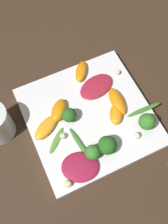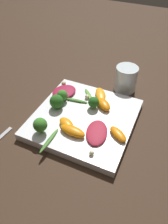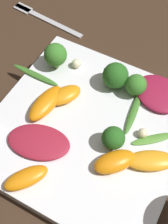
{
  "view_description": "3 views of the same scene",
  "coord_description": "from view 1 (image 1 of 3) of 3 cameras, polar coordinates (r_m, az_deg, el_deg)",
  "views": [
    {
      "loc": [
        0.12,
        0.24,
        0.62
      ],
      "look_at": [
        0.01,
        -0.01,
        0.04
      ],
      "focal_mm": 42.0,
      "sensor_mm": 36.0,
      "label": 1
    },
    {
      "loc": [
        -0.44,
        -0.2,
        0.49
      ],
      "look_at": [
        0.0,
        0.0,
        0.04
      ],
      "focal_mm": 35.0,
      "sensor_mm": 36.0,
      "label": 2
    },
    {
      "loc": [
        0.11,
        -0.22,
        0.45
      ],
      "look_at": [
        -0.02,
        0.02,
        0.03
      ],
      "focal_mm": 50.0,
      "sensor_mm": 36.0,
      "label": 3
    }
  ],
  "objects": [
    {
      "name": "arugula_sprig_2",
      "position": [
        0.63,
        -6.01,
        -6.17
      ],
      "size": [
        0.06,
        0.06,
        0.0
      ],
      "color": "#518E33",
      "rests_on": "plate"
    },
    {
      "name": "orange_segment_3",
      "position": [
        0.66,
        7.35,
        2.16
      ],
      "size": [
        0.04,
        0.08,
        0.02
      ],
      "color": "orange",
      "rests_on": "plate"
    },
    {
      "name": "radicchio_leaf_1",
      "position": [
        0.6,
        -0.84,
        -11.86
      ],
      "size": [
        0.11,
        0.1,
        0.01
      ],
      "color": "maroon",
      "rests_on": "plate"
    },
    {
      "name": "ground_plane",
      "position": [
        0.67,
        1.05,
        -1.54
      ],
      "size": [
        2.4,
        2.4,
        0.0
      ],
      "primitive_type": "plane",
      "color": "#382619"
    },
    {
      "name": "macadamia_nut_3",
      "position": [
        0.62,
        -4.6,
        -5.25
      ],
      "size": [
        0.01,
        0.01,
        0.01
      ],
      "color": "beige",
      "rests_on": "plate"
    },
    {
      "name": "broccoli_floret_3",
      "position": [
        0.6,
        4.88,
        -7.33
      ],
      "size": [
        0.04,
        0.04,
        0.05
      ],
      "color": "#84AD5B",
      "rests_on": "plate"
    },
    {
      "name": "orange_segment_4",
      "position": [
        0.65,
        7.01,
        -0.44
      ],
      "size": [
        0.06,
        0.07,
        0.02
      ],
      "color": "orange",
      "rests_on": "plate"
    },
    {
      "name": "plate",
      "position": [
        0.66,
        1.07,
        -1.11
      ],
      "size": [
        0.3,
        0.3,
        0.02
      ],
      "color": "white",
      "rests_on": "ground_plane"
    },
    {
      "name": "orange_segment_2",
      "position": [
        0.65,
        -5.54,
        0.39
      ],
      "size": [
        0.07,
        0.07,
        0.02
      ],
      "color": "orange",
      "rests_on": "plate"
    },
    {
      "name": "macadamia_nut_2",
      "position": [
        0.59,
        -3.44,
        -15.3
      ],
      "size": [
        0.02,
        0.02,
        0.02
      ],
      "color": "beige",
      "rests_on": "plate"
    },
    {
      "name": "macadamia_nut_1",
      "position": [
        0.71,
        7.42,
        8.62
      ],
      "size": [
        0.01,
        0.01,
        0.01
      ],
      "color": "beige",
      "rests_on": "plate"
    },
    {
      "name": "broccoli_floret_1",
      "position": [
        0.63,
        -3.24,
        -0.71
      ],
      "size": [
        0.04,
        0.04,
        0.04
      ],
      "color": "#84AD5B",
      "rests_on": "plate"
    },
    {
      "name": "arugula_sprig_0",
      "position": [
        0.62,
        -0.92,
        -6.9
      ],
      "size": [
        0.02,
        0.09,
        0.01
      ],
      "color": "#3D7528",
      "rests_on": "plate"
    },
    {
      "name": "orange_segment_1",
      "position": [
        0.63,
        -8.29,
        -3.36
      ],
      "size": [
        0.08,
        0.07,
        0.02
      ],
      "color": "orange",
      "rests_on": "plate"
    },
    {
      "name": "arugula_sprig_1",
      "position": [
        0.67,
        12.9,
        0.51
      ],
      "size": [
        0.09,
        0.01,
        0.01
      ],
      "color": "#3D7528",
      "rests_on": "plate"
    },
    {
      "name": "broccoli_floret_0",
      "position": [
        0.59,
        1.86,
        -8.81
      ],
      "size": [
        0.04,
        0.04,
        0.04
      ],
      "color": "#7A9E51",
      "rests_on": "plate"
    },
    {
      "name": "radicchio_leaf_0",
      "position": [
        0.68,
        2.72,
        5.56
      ],
      "size": [
        0.11,
        0.08,
        0.01
      ],
      "color": "maroon",
      "rests_on": "plate"
    },
    {
      "name": "macadamia_nut_0",
      "position": [
        0.63,
        11.43,
        -5.07
      ],
      "size": [
        0.02,
        0.02,
        0.02
      ],
      "color": "beige",
      "rests_on": "plate"
    },
    {
      "name": "orange_segment_0",
      "position": [
        0.7,
        -0.61,
        8.83
      ],
      "size": [
        0.06,
        0.07,
        0.02
      ],
      "color": "orange",
      "rests_on": "plate"
    },
    {
      "name": "broccoli_floret_2",
      "position": [
        0.63,
        13.56,
        -2.05
      ],
      "size": [
        0.04,
        0.04,
        0.05
      ],
      "color": "#84AD5B",
      "rests_on": "plate"
    }
  ]
}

